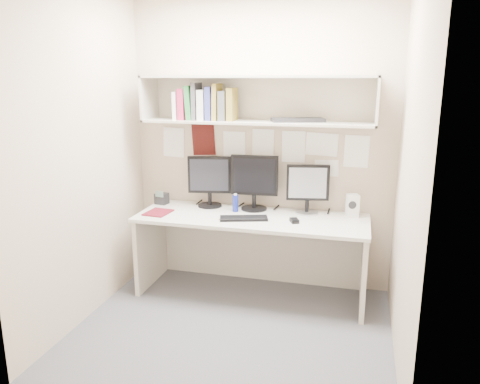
% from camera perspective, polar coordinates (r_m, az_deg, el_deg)
% --- Properties ---
extents(floor, '(2.40, 2.00, 0.01)m').
position_cam_1_polar(floor, '(3.79, -0.97, -16.39)').
color(floor, '#4B4B50').
rests_on(floor, ground).
extents(wall_back, '(2.40, 0.02, 2.60)m').
position_cam_1_polar(wall_back, '(4.29, 2.57, 5.69)').
color(wall_back, '#BAA68E').
rests_on(wall_back, ground).
extents(wall_front, '(2.40, 0.02, 2.60)m').
position_cam_1_polar(wall_front, '(2.40, -7.50, -0.92)').
color(wall_front, '#BAA68E').
rests_on(wall_front, ground).
extents(wall_left, '(0.02, 2.00, 2.60)m').
position_cam_1_polar(wall_left, '(3.83, -18.68, 3.98)').
color(wall_left, '#BAA68E').
rests_on(wall_left, ground).
extents(wall_right, '(0.02, 2.00, 2.60)m').
position_cam_1_polar(wall_right, '(3.22, 19.97, 2.15)').
color(wall_right, '#BAA68E').
rests_on(wall_right, ground).
extents(desk, '(2.00, 0.70, 0.73)m').
position_cam_1_polar(desk, '(4.19, 1.41, -7.71)').
color(desk, beige).
rests_on(desk, floor).
extents(overhead_hutch, '(2.00, 0.38, 0.40)m').
position_cam_1_polar(overhead_hutch, '(4.11, 2.21, 11.23)').
color(overhead_hutch, beige).
rests_on(overhead_hutch, wall_back).
extents(pinned_papers, '(1.92, 0.01, 0.48)m').
position_cam_1_polar(pinned_papers, '(4.29, 2.54, 5.02)').
color(pinned_papers, white).
rests_on(pinned_papers, wall_back).
extents(monitor_left, '(0.40, 0.22, 0.47)m').
position_cam_1_polar(monitor_left, '(4.33, -3.71, 1.56)').
color(monitor_left, black).
rests_on(monitor_left, desk).
extents(monitor_center, '(0.43, 0.23, 0.50)m').
position_cam_1_polar(monitor_center, '(4.22, 1.77, 1.41)').
color(monitor_center, black).
rests_on(monitor_center, desk).
extents(monitor_right, '(0.37, 0.21, 0.44)m').
position_cam_1_polar(monitor_right, '(4.15, 8.26, 0.64)').
color(monitor_right, '#A5A5AA').
rests_on(monitor_right, desk).
extents(keyboard, '(0.43, 0.25, 0.02)m').
position_cam_1_polar(keyboard, '(3.98, 0.46, -3.22)').
color(keyboard, black).
rests_on(keyboard, desk).
extents(mouse, '(0.09, 0.11, 0.03)m').
position_cam_1_polar(mouse, '(3.92, 6.64, -3.48)').
color(mouse, black).
rests_on(mouse, desk).
extents(speaker, '(0.12, 0.13, 0.20)m').
position_cam_1_polar(speaker, '(4.15, 13.55, -1.63)').
color(speaker, silver).
rests_on(speaker, desk).
extents(blue_bottle, '(0.05, 0.05, 0.16)m').
position_cam_1_polar(blue_bottle, '(4.19, -0.57, -1.37)').
color(blue_bottle, navy).
rests_on(blue_bottle, desk).
extents(maroon_notebook, '(0.22, 0.26, 0.01)m').
position_cam_1_polar(maroon_notebook, '(4.22, -9.95, -2.48)').
color(maroon_notebook, maroon).
rests_on(maroon_notebook, desk).
extents(desk_phone, '(0.13, 0.12, 0.14)m').
position_cam_1_polar(desk_phone, '(4.51, -9.52, -0.77)').
color(desk_phone, black).
rests_on(desk_phone, desk).
extents(book_stack, '(0.54, 0.20, 0.32)m').
position_cam_1_polar(book_stack, '(4.15, -4.23, 10.66)').
color(book_stack, white).
rests_on(book_stack, overhead_hutch).
extents(hutch_tray, '(0.47, 0.30, 0.03)m').
position_cam_1_polar(hutch_tray, '(4.01, 7.07, 8.72)').
color(hutch_tray, black).
rests_on(hutch_tray, overhead_hutch).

